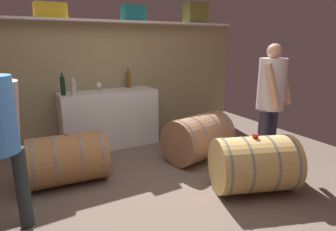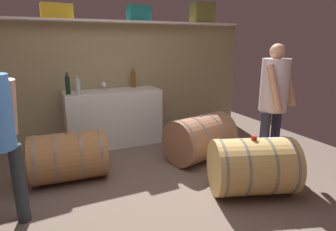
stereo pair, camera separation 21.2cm
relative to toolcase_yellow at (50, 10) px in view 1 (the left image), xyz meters
name	(u,v)px [view 1 (the left image)]	position (x,y,z in m)	size (l,w,h in m)	color
ground_plane	(140,183)	(0.62, -1.60, -2.09)	(6.52, 7.86, 0.02)	#6A594D
back_wall_panel	(97,84)	(0.62, 0.15, -1.11)	(5.32, 0.10, 1.94)	#9A8B62
high_shelf_board	(95,21)	(0.62, 0.00, -0.12)	(4.89, 0.40, 0.03)	silver
toolcase_yellow	(50,10)	(0.00, 0.00, 0.00)	(0.43, 0.21, 0.21)	yellow
toolcase_teal	(133,13)	(1.25, 0.00, 0.02)	(0.36, 0.21, 0.25)	#1A7979
toolcase_olive	(195,13)	(2.44, 0.00, 0.07)	(0.38, 0.28, 0.35)	olive
work_cabinet	(109,119)	(0.71, -0.18, -1.63)	(1.50, 0.54, 0.90)	white
wine_bottle_dark	(63,85)	(0.04, -0.23, -1.03)	(0.07, 0.07, 0.32)	black
wine_bottle_amber	(128,79)	(1.12, -0.01, -1.03)	(0.07, 0.07, 0.32)	brown
wine_bottle_clear	(74,87)	(0.16, -0.35, -1.05)	(0.07, 0.07, 0.29)	#ABBDBD
wine_glass	(99,85)	(0.59, -0.11, -1.09)	(0.08, 0.08, 0.13)	white
wine_barrel_near	(254,164)	(1.69, -2.38, -1.76)	(1.05, 0.88, 0.64)	tan
wine_barrel_far	(68,159)	(-0.12, -1.18, -1.77)	(0.92, 0.65, 0.61)	#A06C3C
wine_barrel_flank	(198,137)	(1.65, -1.32, -1.75)	(1.03, 0.84, 0.65)	#946647
tasting_cup	(255,136)	(1.67, -2.38, -1.42)	(0.06, 0.06, 0.04)	red
winemaker_pouring	(271,93)	(2.33, -1.96, -1.07)	(0.53, 0.46, 1.63)	#26273B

